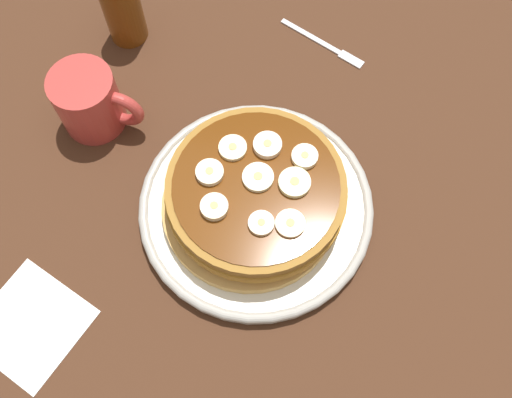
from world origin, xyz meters
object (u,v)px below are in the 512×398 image
at_px(coffee_mug, 91,101).
at_px(syrup_bottle, 121,4).
at_px(banana_slice_0, 256,177).
at_px(banana_slice_8, 261,223).
at_px(banana_slice_7, 295,183).
at_px(banana_slice_2, 214,207).
at_px(banana_slice_3, 305,157).
at_px(banana_slice_4, 290,224).
at_px(banana_slice_6, 267,145).
at_px(fork, 327,45).
at_px(banana_slice_1, 233,148).
at_px(pancake_stack, 255,195).
at_px(napkin, 30,325).
at_px(plate, 256,207).
at_px(banana_slice_5, 211,169).

relative_size(coffee_mug, syrup_bottle, 0.85).
relative_size(banana_slice_0, banana_slice_8, 1.23).
distance_m(banana_slice_7, coffee_mug, 0.28).
bearing_deg(banana_slice_2, banana_slice_3, 46.76).
bearing_deg(banana_slice_8, banana_slice_4, 14.83).
bearing_deg(banana_slice_6, banana_slice_7, -41.61).
relative_size(banana_slice_8, fork, 0.22).
height_order(banana_slice_2, banana_slice_7, banana_slice_2).
distance_m(banana_slice_1, banana_slice_6, 0.04).
relative_size(banana_slice_2, banana_slice_7, 0.85).
bearing_deg(coffee_mug, banana_slice_4, -20.80).
xyz_separation_m(banana_slice_6, fork, (0.03, 0.21, -0.08)).
xyz_separation_m(banana_slice_2, banana_slice_6, (0.03, 0.09, -0.00)).
distance_m(pancake_stack, banana_slice_7, 0.05).
distance_m(banana_slice_2, syrup_bottle, 0.32).
relative_size(banana_slice_1, banana_slice_3, 1.07).
xyz_separation_m(banana_slice_2, banana_slice_3, (0.08, 0.08, -0.00)).
height_order(banana_slice_1, coffee_mug, coffee_mug).
relative_size(banana_slice_0, banana_slice_4, 1.08).
bearing_deg(banana_slice_7, napkin, -139.56).
relative_size(plate, banana_slice_0, 7.99).
xyz_separation_m(banana_slice_1, banana_slice_6, (0.04, 0.01, 0.00)).
height_order(banana_slice_6, banana_slice_7, banana_slice_6).
bearing_deg(pancake_stack, banana_slice_4, -36.29).
bearing_deg(banana_slice_0, syrup_bottle, 139.48).
relative_size(banana_slice_1, banana_slice_2, 1.05).
height_order(banana_slice_2, napkin, banana_slice_2).
distance_m(banana_slice_4, syrup_bottle, 0.37).
xyz_separation_m(banana_slice_6, napkin, (-0.20, -0.25, -0.08)).
bearing_deg(banana_slice_5, banana_slice_3, 23.37).
distance_m(banana_slice_3, napkin, 0.36).
bearing_deg(plate, banana_slice_6, 91.29).
relative_size(banana_slice_0, banana_slice_7, 0.98).
bearing_deg(banana_slice_4, syrup_bottle, 139.30).
bearing_deg(pancake_stack, banana_slice_7, 15.46).
distance_m(banana_slice_3, coffee_mug, 0.27).
distance_m(plate, banana_slice_6, 0.08).
bearing_deg(banana_slice_3, pancake_stack, -134.96).
distance_m(plate, banana_slice_2, 0.08).
distance_m(banana_slice_8, napkin, 0.28).
height_order(banana_slice_2, banana_slice_4, banana_slice_2).
height_order(fork, syrup_bottle, syrup_bottle).
bearing_deg(banana_slice_6, banana_slice_4, -60.18).
xyz_separation_m(banana_slice_0, coffee_mug, (-0.23, 0.06, -0.03)).
xyz_separation_m(banana_slice_1, banana_slice_8, (0.05, -0.08, 0.00)).
distance_m(banana_slice_4, fork, 0.30).
xyz_separation_m(banana_slice_0, banana_slice_1, (-0.03, 0.03, -0.00)).
height_order(banana_slice_1, banana_slice_3, banana_slice_3).
bearing_deg(banana_slice_3, banana_slice_4, -87.53).
xyz_separation_m(pancake_stack, banana_slice_0, (-0.00, 0.01, 0.03)).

